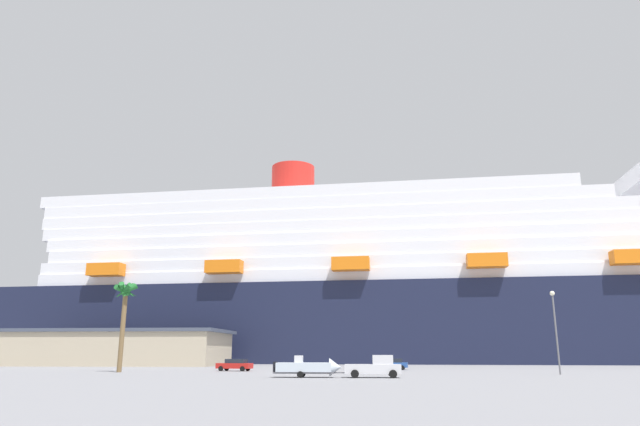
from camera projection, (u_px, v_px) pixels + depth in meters
name	position (u px, v px, depth m)	size (l,w,h in m)	color
ground_plane	(329.00, 367.00, 95.36)	(600.00, 600.00, 0.00)	gray
cruise_ship	(412.00, 291.00, 130.70)	(238.38, 34.63, 55.93)	#191E38
terminal_building	(114.00, 347.00, 106.74)	(44.30, 21.67, 6.62)	#B7A88C
pickup_truck	(375.00, 367.00, 55.81)	(5.72, 2.57, 2.20)	silver
small_boat_on_trailer	(311.00, 368.00, 56.29)	(7.78, 2.33, 2.15)	#595960
palm_tree	(125.00, 301.00, 72.65)	(3.26, 3.20, 11.41)	brown
street_lamp	(555.00, 321.00, 64.64)	(0.56, 0.56, 9.48)	slate
parked_car_blue_suv	(393.00, 364.00, 80.32)	(4.47, 2.24, 1.58)	#264C99
parked_car_red_hatchback	(235.00, 365.00, 75.28)	(5.00, 2.53, 1.58)	red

